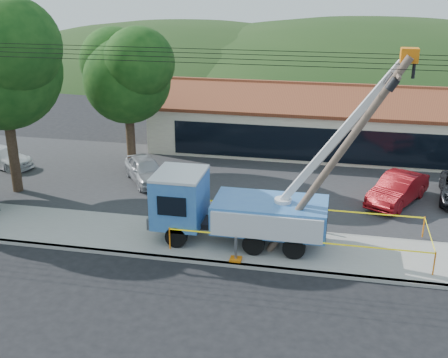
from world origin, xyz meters
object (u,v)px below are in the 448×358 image
object	(u,v)px
car_silver	(146,183)
car_white	(5,168)
leaning_pole	(341,152)
car_red	(396,204)
utility_truck	(234,207)

from	to	relation	value
car_silver	car_white	world-z (taller)	car_silver
leaning_pole	car_red	world-z (taller)	leaning_pole
leaning_pole	car_silver	xyz separation A→B (m)	(-11.07, 7.23, -4.93)
car_silver	car_red	world-z (taller)	car_red
utility_truck	car_silver	world-z (taller)	utility_truck
leaning_pole	car_silver	distance (m)	14.11
car_white	leaning_pole	bearing A→B (deg)	-92.23
car_white	car_red	bearing A→B (deg)	-73.78
utility_truck	car_white	size ratio (longest dim) A/B	2.54
car_silver	car_red	xyz separation A→B (m)	(14.28, -0.29, 0.00)
car_red	car_white	bearing A→B (deg)	-154.55
car_red	car_silver	bearing A→B (deg)	-153.12
utility_truck	leaning_pole	xyz separation A→B (m)	(4.52, -0.63, 3.09)
car_red	car_white	world-z (taller)	car_red
leaning_pole	car_silver	size ratio (longest dim) A/B	2.02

